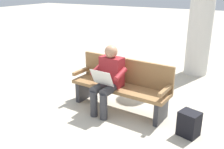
% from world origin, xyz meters
% --- Properties ---
extents(ground_plane, '(40.00, 40.00, 0.00)m').
position_xyz_m(ground_plane, '(0.00, 0.00, 0.00)').
color(ground_plane, '#B7AD99').
extents(bench_near, '(1.83, 0.61, 0.90)m').
position_xyz_m(bench_near, '(-0.01, -0.07, 0.46)').
color(bench_near, olive).
rests_on(bench_near, ground).
extents(person_seated, '(0.59, 0.59, 1.18)m').
position_xyz_m(person_seated, '(0.14, 0.15, 0.63)').
color(person_seated, maroon).
rests_on(person_seated, ground).
extents(backpack, '(0.34, 0.34, 0.38)m').
position_xyz_m(backpack, '(-1.29, 0.24, 0.19)').
color(backpack, black).
rests_on(backpack, ground).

